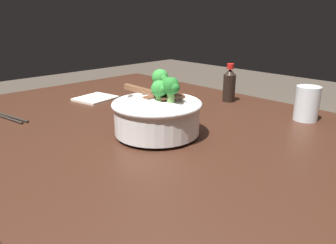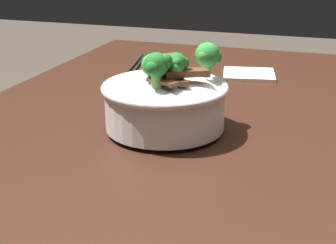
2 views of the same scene
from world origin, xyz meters
The scene contains 6 objects.
dining_table centered at (0.00, 0.00, 0.68)m, with size 1.27×0.96×0.77m.
rice_bowl centered at (0.10, -0.05, 0.83)m, with size 0.22×0.22×0.16m.
drinking_glass centered at (0.31, 0.34, 0.81)m, with size 0.07×0.07×0.10m.
chopsticks_pair centered at (-0.33, -0.28, 0.77)m, with size 0.22×0.06×0.01m.
soy_sauce_bottle centered at (0.03, 0.36, 0.83)m, with size 0.04×0.04×0.13m.
folded_napkin centered at (-0.32, 0.03, 0.77)m, with size 0.12×0.13×0.01m, color silver.
Camera 1 is at (0.68, -0.57, 1.06)m, focal length 34.93 mm.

